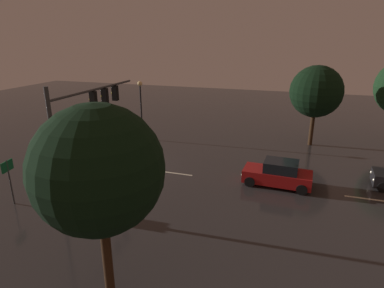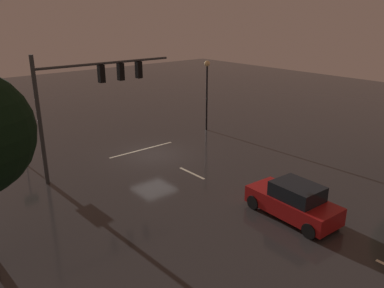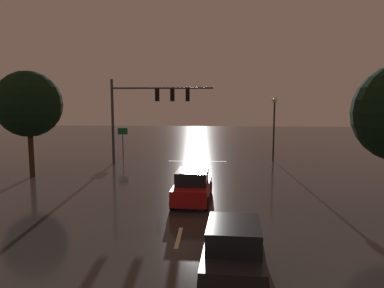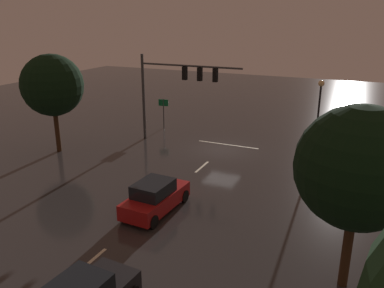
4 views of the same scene
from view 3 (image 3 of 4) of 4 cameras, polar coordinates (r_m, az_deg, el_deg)
name	(u,v)px [view 3 (image 3 of 4)]	position (r m, az deg, el deg)	size (l,w,h in m)	color
ground_plane	(197,164)	(30.35, 0.71, -3.13)	(80.00, 80.00, 0.00)	#2D2B2B
traffic_signal_assembly	(148,104)	(30.41, -6.78, 6.23)	(8.41, 0.47, 6.95)	#383A3D
lane_dash_far	(194,174)	(26.43, 0.32, -4.69)	(2.20, 0.16, 0.01)	beige
lane_dash_mid	(189,196)	(20.61, -0.53, -8.15)	(2.20, 0.16, 0.01)	beige
lane_dash_near	(179,237)	(14.93, -2.08, -14.28)	(2.20, 0.16, 0.01)	beige
stop_bar	(197,161)	(31.64, 0.81, -2.69)	(5.00, 0.16, 0.01)	beige
car_approaching	(192,186)	(19.56, 0.07, -6.59)	(2.09, 4.44, 1.70)	maroon
car_distant	(234,250)	(11.91, 6.49, -15.98)	(2.15, 4.46, 1.70)	black
street_lamp_left_kerb	(274,117)	(32.29, 12.65, 4.11)	(0.44, 0.44, 5.48)	black
route_sign	(123,136)	(34.55, -10.70, 1.30)	(0.90, 0.20, 2.71)	#383A3D
tree_right_near	(29,104)	(27.40, -24.03, 5.67)	(4.49, 4.49, 7.27)	#382314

